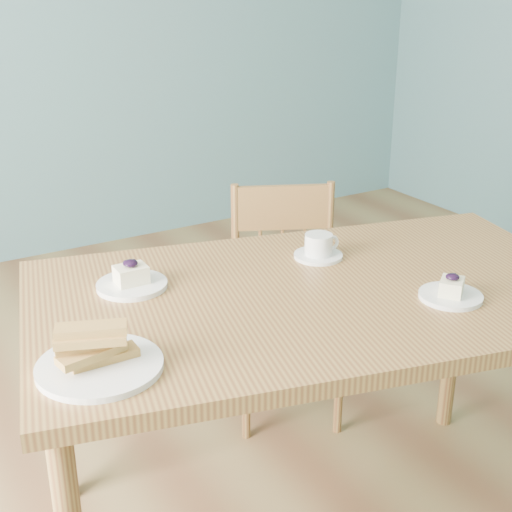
{
  "coord_description": "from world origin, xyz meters",
  "views": [
    {
      "loc": [
        -0.92,
        -1.31,
        1.5
      ],
      "look_at": [
        -0.11,
        0.04,
        0.86
      ],
      "focal_mm": 50.0,
      "sensor_mm": 36.0,
      "label": 1
    }
  ],
  "objects_px": {
    "dining_table": "(316,316)",
    "cheesecake_plate_far": "(132,281)",
    "cheesecake_plate_near": "(451,292)",
    "dining_chair": "(286,302)",
    "biscotti_plate": "(99,356)",
    "coffee_cup": "(319,248)"
  },
  "relations": [
    {
      "from": "cheesecake_plate_near",
      "to": "dining_chair",
      "type": "bearing_deg",
      "value": 86.94
    },
    {
      "from": "dining_table",
      "to": "cheesecake_plate_near",
      "type": "xyz_separation_m",
      "value": [
        0.25,
        -0.21,
        0.09
      ]
    },
    {
      "from": "cheesecake_plate_near",
      "to": "cheesecake_plate_far",
      "type": "bearing_deg",
      "value": 144.4
    },
    {
      "from": "dining_chair",
      "to": "cheesecake_plate_far",
      "type": "relative_size",
      "value": 4.6
    },
    {
      "from": "dining_table",
      "to": "cheesecake_plate_far",
      "type": "bearing_deg",
      "value": 161.58
    },
    {
      "from": "coffee_cup",
      "to": "biscotti_plate",
      "type": "height_order",
      "value": "biscotti_plate"
    },
    {
      "from": "dining_table",
      "to": "cheesecake_plate_near",
      "type": "height_order",
      "value": "cheesecake_plate_near"
    },
    {
      "from": "dining_chair",
      "to": "coffee_cup",
      "type": "xyz_separation_m",
      "value": [
        -0.16,
        -0.4,
        0.37
      ]
    },
    {
      "from": "cheesecake_plate_near",
      "to": "biscotti_plate",
      "type": "distance_m",
      "value": 0.85
    },
    {
      "from": "cheesecake_plate_far",
      "to": "coffee_cup",
      "type": "distance_m",
      "value": 0.52
    },
    {
      "from": "cheesecake_plate_far",
      "to": "dining_table",
      "type": "bearing_deg",
      "value": -32.19
    },
    {
      "from": "dining_table",
      "to": "cheesecake_plate_far",
      "type": "xyz_separation_m",
      "value": [
        -0.39,
        0.25,
        0.09
      ]
    },
    {
      "from": "cheesecake_plate_near",
      "to": "biscotti_plate",
      "type": "height_order",
      "value": "biscotti_plate"
    },
    {
      "from": "coffee_cup",
      "to": "dining_table",
      "type": "bearing_deg",
      "value": -114.35
    },
    {
      "from": "biscotti_plate",
      "to": "cheesecake_plate_near",
      "type": "bearing_deg",
      "value": -8.23
    },
    {
      "from": "dining_chair",
      "to": "coffee_cup",
      "type": "height_order",
      "value": "coffee_cup"
    },
    {
      "from": "biscotti_plate",
      "to": "cheesecake_plate_far",
      "type": "bearing_deg",
      "value": 58.88
    },
    {
      "from": "dining_chair",
      "to": "cheesecake_plate_near",
      "type": "height_order",
      "value": "cheesecake_plate_near"
    },
    {
      "from": "dining_table",
      "to": "dining_chair",
      "type": "height_order",
      "value": "dining_chair"
    },
    {
      "from": "cheesecake_plate_near",
      "to": "cheesecake_plate_far",
      "type": "xyz_separation_m",
      "value": [
        -0.64,
        0.46,
        0.0
      ]
    },
    {
      "from": "cheesecake_plate_near",
      "to": "coffee_cup",
      "type": "relative_size",
      "value": 1.14
    },
    {
      "from": "cheesecake_plate_near",
      "to": "coffee_cup",
      "type": "xyz_separation_m",
      "value": [
        -0.12,
        0.38,
        0.01
      ]
    }
  ]
}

